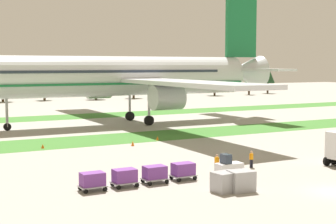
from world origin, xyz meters
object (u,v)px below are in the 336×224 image
object	(u,v)px
baggage_tug	(229,166)
taxiway_marker_1	(43,146)
taxiway_marker_0	(157,138)
cargo_dolly_lead	(183,170)
uld_container_1	(241,181)
airliner	(126,76)
cargo_dolly_second	(155,173)
cargo_dolly_third	(125,176)
cargo_dolly_fourth	(92,180)
taxiway_marker_2	(133,143)
ground_crew_loader	(217,162)
uld_container_0	(225,182)
ground_crew_marshaller	(251,158)

from	to	relation	value
baggage_tug	taxiway_marker_1	distance (m)	26.33
taxiway_marker_0	baggage_tug	bearing A→B (deg)	-99.42
baggage_tug	taxiway_marker_0	size ratio (longest dim) A/B	4.57
cargo_dolly_lead	uld_container_1	xyz separation A→B (m)	(2.18, -5.90, -0.06)
airliner	cargo_dolly_lead	size ratio (longest dim) A/B	32.86
cargo_dolly_second	uld_container_1	distance (m)	7.77
cargo_dolly_third	airliner	bearing A→B (deg)	156.34
cargo_dolly_fourth	taxiway_marker_2	bearing A→B (deg)	147.62
taxiway_marker_1	baggage_tug	bearing A→B (deg)	-62.80
cargo_dolly_third	taxiway_marker_1	size ratio (longest dim) A/B	3.99
cargo_dolly_lead	taxiway_marker_0	size ratio (longest dim) A/B	3.87
cargo_dolly_third	cargo_dolly_fourth	size ratio (longest dim) A/B	1.00
ground_crew_loader	taxiway_marker_0	xyz separation A→B (m)	(4.20, 21.34, -0.66)
taxiway_marker_1	uld_container_1	bearing A→B (deg)	-72.61
cargo_dolly_second	uld_container_0	world-z (taller)	uld_container_0
cargo_dolly_third	ground_crew_marshaller	bearing A→B (deg)	95.66
taxiway_marker_0	taxiway_marker_1	xyz separation A→B (m)	(-15.80, 0.67, -0.01)
cargo_dolly_second	uld_container_1	xyz separation A→B (m)	(5.08, -5.88, -0.06)
cargo_dolly_lead	cargo_dolly_second	world-z (taller)	same
airliner	taxiway_marker_1	xyz separation A→B (m)	(-19.86, -19.83, -8.24)
ground_crew_marshaller	uld_container_0	size ratio (longest dim) A/B	0.87
taxiway_marker_1	uld_container_0	bearing A→B (deg)	-74.67
ground_crew_marshaller	taxiway_marker_2	xyz separation A→B (m)	(-5.09, 18.36, -0.62)
baggage_tug	ground_crew_marshaller	xyz separation A→B (m)	(3.82, 1.48, 0.13)
cargo_dolly_second	uld_container_1	bearing A→B (deg)	40.48
cargo_dolly_fourth	taxiway_marker_2	distance (m)	23.51
uld_container_0	taxiway_marker_1	distance (m)	29.95
taxiway_marker_1	ground_crew_loader	bearing A→B (deg)	-62.20
cargo_dolly_third	taxiway_marker_0	distance (m)	27.08
cargo_dolly_third	taxiway_marker_2	size ratio (longest dim) A/B	3.40
ground_crew_marshaller	taxiway_marker_0	bearing A→B (deg)	80.29
cargo_dolly_lead	taxiway_marker_2	world-z (taller)	cargo_dolly_lead
baggage_tug	cargo_dolly_third	world-z (taller)	baggage_tug
cargo_dolly_fourth	taxiway_marker_0	size ratio (longest dim) A/B	3.87
ground_crew_marshaller	taxiway_marker_1	world-z (taller)	ground_crew_marshaller
baggage_tug	ground_crew_marshaller	bearing A→B (deg)	110.74
baggage_tug	cargo_dolly_fourth	world-z (taller)	baggage_tug
ground_crew_loader	taxiway_marker_1	xyz separation A→B (m)	(-11.61, 22.01, -0.67)
airliner	cargo_dolly_fourth	world-z (taller)	airliner
cargo_dolly_second	taxiway_marker_2	world-z (taller)	cargo_dolly_second
uld_container_1	taxiway_marker_1	xyz separation A→B (m)	(-9.19, 29.34, -0.59)
airliner	ground_crew_loader	bearing A→B (deg)	168.89
taxiway_marker_0	uld_container_0	bearing A→B (deg)	-105.63
baggage_tug	taxiway_marker_2	xyz separation A→B (m)	(-1.26, 19.84, -0.49)
cargo_dolly_second	ground_crew_loader	world-z (taller)	ground_crew_loader
baggage_tug	taxiway_marker_1	size ratio (longest dim) A/B	4.71
cargo_dolly_third	ground_crew_loader	world-z (taller)	ground_crew_loader
cargo_dolly_third	uld_container_0	bearing A→B (deg)	50.79
ground_crew_marshaller	taxiway_marker_0	xyz separation A→B (m)	(-0.05, 21.26, -0.66)
cargo_dolly_third	cargo_dolly_fourth	world-z (taller)	same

